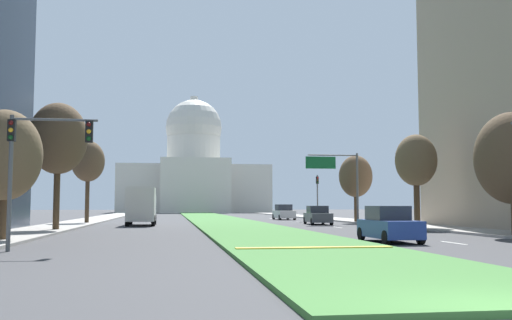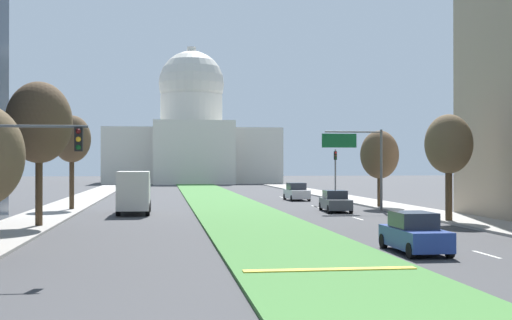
{
  "view_description": "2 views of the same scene",
  "coord_description": "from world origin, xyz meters",
  "px_view_note": "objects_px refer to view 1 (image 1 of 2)",
  "views": [
    {
      "loc": [
        -5.39,
        -8.35,
        1.76
      ],
      "look_at": [
        0.47,
        30.98,
        4.86
      ],
      "focal_mm": 40.45,
      "sensor_mm": 36.0,
      "label": 1
    },
    {
      "loc": [
        -5.61,
        -9.51,
        3.73
      ],
      "look_at": [
        1.42,
        41.84,
        4.06
      ],
      "focal_mm": 47.51,
      "sensor_mm": 36.0,
      "label": 2
    }
  ],
  "objects_px": {
    "street_tree_left_near": "(4,155)",
    "box_truck_delivery": "(142,206)",
    "street_tree_left_mid": "(58,139)",
    "street_tree_right_far": "(356,177)",
    "street_tree_right_near": "(512,158)",
    "sedan_midblock": "(318,216)",
    "street_tree_right_mid": "(416,161)",
    "sedan_distant": "(284,213)",
    "capitol_building": "(194,173)",
    "traffic_light_far_right": "(317,191)",
    "sedan_lead_stopped": "(389,225)",
    "traffic_light_near_left": "(34,152)",
    "overhead_guide_sign": "(339,174)",
    "street_tree_left_far": "(88,162)"
  },
  "relations": [
    {
      "from": "street_tree_right_far",
      "to": "sedan_lead_stopped",
      "type": "bearing_deg",
      "value": -105.32
    },
    {
      "from": "traffic_light_near_left",
      "to": "street_tree_left_far",
      "type": "height_order",
      "value": "street_tree_left_far"
    },
    {
      "from": "street_tree_right_near",
      "to": "street_tree_left_mid",
      "type": "xyz_separation_m",
      "value": [
        -25.82,
        10.95,
        1.85
      ]
    },
    {
      "from": "traffic_light_far_right",
      "to": "street_tree_left_near",
      "type": "relative_size",
      "value": 0.83
    },
    {
      "from": "traffic_light_far_right",
      "to": "street_tree_left_mid",
      "type": "xyz_separation_m",
      "value": [
        -24.25,
        -24.99,
        2.82
      ]
    },
    {
      "from": "traffic_light_far_right",
      "to": "street_tree_left_near",
      "type": "bearing_deg",
      "value": -124.2
    },
    {
      "from": "box_truck_delivery",
      "to": "street_tree_right_mid",
      "type": "bearing_deg",
      "value": -27.06
    },
    {
      "from": "street_tree_right_far",
      "to": "box_truck_delivery",
      "type": "distance_m",
      "value": 20.92
    },
    {
      "from": "traffic_light_near_left",
      "to": "sedan_midblock",
      "type": "height_order",
      "value": "traffic_light_near_left"
    },
    {
      "from": "capitol_building",
      "to": "street_tree_right_near",
      "type": "xyz_separation_m",
      "value": [
        12.98,
        -106.66,
        -4.89
      ]
    },
    {
      "from": "street_tree_right_mid",
      "to": "traffic_light_far_right",
      "type": "bearing_deg",
      "value": 92.34
    },
    {
      "from": "sedan_distant",
      "to": "box_truck_delivery",
      "type": "xyz_separation_m",
      "value": [
        -15.79,
        -17.14,
        0.84
      ]
    },
    {
      "from": "street_tree_left_near",
      "to": "sedan_lead_stopped",
      "type": "distance_m",
      "value": 18.47
    },
    {
      "from": "street_tree_left_mid",
      "to": "street_tree_right_far",
      "type": "relative_size",
      "value": 1.3
    },
    {
      "from": "sedan_distant",
      "to": "overhead_guide_sign",
      "type": "bearing_deg",
      "value": -83.53
    },
    {
      "from": "traffic_light_far_right",
      "to": "street_tree_left_far",
      "type": "distance_m",
      "value": 26.5
    },
    {
      "from": "street_tree_right_mid",
      "to": "box_truck_delivery",
      "type": "height_order",
      "value": "street_tree_right_mid"
    },
    {
      "from": "street_tree_right_near",
      "to": "sedan_midblock",
      "type": "distance_m",
      "value": 22.74
    },
    {
      "from": "street_tree_left_near",
      "to": "box_truck_delivery",
      "type": "relative_size",
      "value": 0.98
    },
    {
      "from": "street_tree_right_far",
      "to": "street_tree_right_mid",
      "type": "bearing_deg",
      "value": -90.45
    },
    {
      "from": "traffic_light_near_left",
      "to": "box_truck_delivery",
      "type": "relative_size",
      "value": 0.81
    },
    {
      "from": "street_tree_right_mid",
      "to": "sedan_distant",
      "type": "relative_size",
      "value": 1.59
    },
    {
      "from": "street_tree_right_near",
      "to": "street_tree_left_far",
      "type": "height_order",
      "value": "street_tree_left_far"
    },
    {
      "from": "capitol_building",
      "to": "traffic_light_near_left",
      "type": "bearing_deg",
      "value": -95.37
    },
    {
      "from": "street_tree_left_far",
      "to": "street_tree_left_near",
      "type": "bearing_deg",
      "value": -90.58
    },
    {
      "from": "street_tree_left_near",
      "to": "sedan_distant",
      "type": "height_order",
      "value": "street_tree_left_near"
    },
    {
      "from": "overhead_guide_sign",
      "to": "street_tree_right_far",
      "type": "xyz_separation_m",
      "value": [
        2.69,
        3.3,
        -0.1
      ]
    },
    {
      "from": "traffic_light_near_left",
      "to": "street_tree_left_near",
      "type": "bearing_deg",
      "value": 114.96
    },
    {
      "from": "overhead_guide_sign",
      "to": "street_tree_right_near",
      "type": "xyz_separation_m",
      "value": [
        3.12,
        -22.14,
        -0.32
      ]
    },
    {
      "from": "capitol_building",
      "to": "street_tree_right_near",
      "type": "relative_size",
      "value": 5.02
    },
    {
      "from": "sedan_lead_stopped",
      "to": "sedan_distant",
      "type": "relative_size",
      "value": 1.0
    },
    {
      "from": "sedan_distant",
      "to": "box_truck_delivery",
      "type": "height_order",
      "value": "box_truck_delivery"
    },
    {
      "from": "street_tree_right_far",
      "to": "sedan_midblock",
      "type": "bearing_deg",
      "value": -143.15
    },
    {
      "from": "street_tree_right_near",
      "to": "sedan_lead_stopped",
      "type": "height_order",
      "value": "street_tree_right_near"
    },
    {
      "from": "sedan_midblock",
      "to": "street_tree_right_far",
      "type": "bearing_deg",
      "value": 36.85
    },
    {
      "from": "street_tree_left_mid",
      "to": "sedan_lead_stopped",
      "type": "distance_m",
      "value": 22.92
    },
    {
      "from": "street_tree_left_near",
      "to": "street_tree_right_mid",
      "type": "bearing_deg",
      "value": 23.96
    },
    {
      "from": "overhead_guide_sign",
      "to": "street_tree_left_far",
      "type": "distance_m",
      "value": 23.05
    },
    {
      "from": "capitol_building",
      "to": "traffic_light_far_right",
      "type": "height_order",
      "value": "capitol_building"
    },
    {
      "from": "street_tree_right_far",
      "to": "street_tree_left_far",
      "type": "bearing_deg",
      "value": 179.46
    },
    {
      "from": "box_truck_delivery",
      "to": "street_tree_left_mid",
      "type": "bearing_deg",
      "value": -115.57
    },
    {
      "from": "street_tree_right_mid",
      "to": "sedan_distant",
      "type": "xyz_separation_m",
      "value": [
        -4.44,
        27.47,
        -4.12
      ]
    },
    {
      "from": "traffic_light_far_right",
      "to": "street_tree_right_near",
      "type": "distance_m",
      "value": 35.98
    },
    {
      "from": "overhead_guide_sign",
      "to": "street_tree_left_far",
      "type": "height_order",
      "value": "street_tree_left_far"
    },
    {
      "from": "street_tree_left_mid",
      "to": "sedan_midblock",
      "type": "height_order",
      "value": "street_tree_left_mid"
    },
    {
      "from": "street_tree_left_far",
      "to": "traffic_light_near_left",
      "type": "bearing_deg",
      "value": -85.79
    },
    {
      "from": "capitol_building",
      "to": "traffic_light_far_right",
      "type": "relative_size",
      "value": 6.57
    },
    {
      "from": "street_tree_right_far",
      "to": "box_truck_delivery",
      "type": "height_order",
      "value": "street_tree_right_far"
    },
    {
      "from": "street_tree_right_near",
      "to": "street_tree_right_mid",
      "type": "xyz_separation_m",
      "value": [
        -0.55,
        11.14,
        0.68
      ]
    },
    {
      "from": "overhead_guide_sign",
      "to": "sedan_midblock",
      "type": "height_order",
      "value": "overhead_guide_sign"
    }
  ]
}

